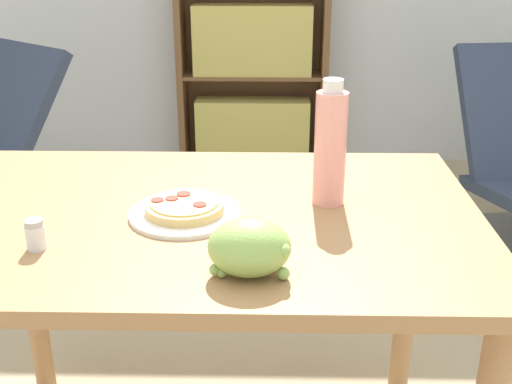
{
  "coord_description": "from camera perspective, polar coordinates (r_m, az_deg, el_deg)",
  "views": [
    {
      "loc": [
        0.06,
        -1.21,
        1.36
      ],
      "look_at": [
        0.03,
        0.05,
        0.83
      ],
      "focal_mm": 45.0,
      "sensor_mm": 36.0,
      "label": 1
    }
  ],
  "objects": [
    {
      "name": "pizza_on_plate",
      "position": [
        1.4,
        -6.35,
        -1.58
      ],
      "size": [
        0.24,
        0.24,
        0.04
      ],
      "color": "white",
      "rests_on": "dining_table"
    },
    {
      "name": "drink_bottle",
      "position": [
        1.43,
        6.61,
        4.03
      ],
      "size": [
        0.07,
        0.07,
        0.29
      ],
      "color": "pink",
      "rests_on": "dining_table"
    },
    {
      "name": "dining_table",
      "position": [
        1.47,
        -4.6,
        -5.58
      ],
      "size": [
        1.23,
        0.81,
        0.77
      ],
      "color": "#A37549",
      "rests_on": "ground_plane"
    },
    {
      "name": "bookshelf",
      "position": [
        3.73,
        -0.32,
        13.72
      ],
      "size": [
        0.86,
        0.25,
        1.66
      ],
      "color": "brown",
      "rests_on": "ground_plane"
    },
    {
      "name": "salt_shaker",
      "position": [
        1.32,
        -19.03,
        -3.61
      ],
      "size": [
        0.04,
        0.04,
        0.06
      ],
      "color": "white",
      "rests_on": "dining_table"
    },
    {
      "name": "grape_bunch",
      "position": [
        1.15,
        -0.57,
        -4.93
      ],
      "size": [
        0.15,
        0.12,
        0.11
      ],
      "color": "#93BC5B",
      "rests_on": "dining_table"
    }
  ]
}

